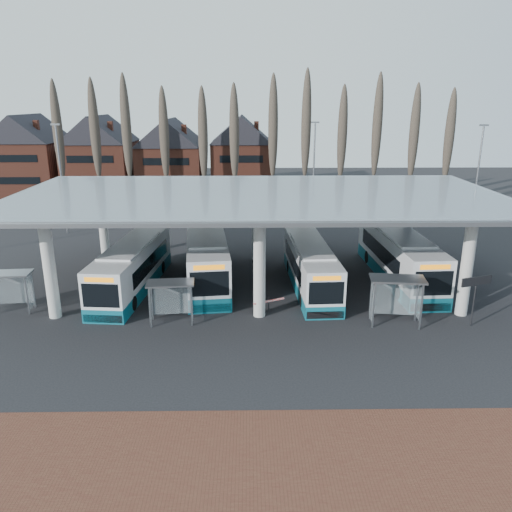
{
  "coord_description": "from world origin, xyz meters",
  "views": [
    {
      "loc": [
        -0.61,
        -24.61,
        12.18
      ],
      "look_at": [
        -0.13,
        7.0,
        2.28
      ],
      "focal_mm": 35.0,
      "sensor_mm": 36.0,
      "label": 1
    }
  ],
  "objects_px": {
    "bus_0": "(133,267)",
    "shelter_1": "(171,292)",
    "bus_2": "(310,267)",
    "bus_3": "(399,257)",
    "shelter_2": "(396,290)",
    "shelter_0": "(10,283)",
    "bus_1": "(207,257)"
  },
  "relations": [
    {
      "from": "bus_1",
      "to": "shelter_1",
      "type": "distance_m",
      "value": 7.36
    },
    {
      "from": "shelter_0",
      "to": "bus_1",
      "type": "bearing_deg",
      "value": 21.46
    },
    {
      "from": "bus_1",
      "to": "shelter_2",
      "type": "height_order",
      "value": "bus_1"
    },
    {
      "from": "shelter_1",
      "to": "shelter_2",
      "type": "relative_size",
      "value": 0.87
    },
    {
      "from": "bus_0",
      "to": "shelter_2",
      "type": "height_order",
      "value": "bus_0"
    },
    {
      "from": "bus_2",
      "to": "bus_3",
      "type": "xyz_separation_m",
      "value": [
        6.45,
        1.61,
        0.18
      ]
    },
    {
      "from": "bus_0",
      "to": "bus_3",
      "type": "distance_m",
      "value": 18.5
    },
    {
      "from": "bus_0",
      "to": "bus_1",
      "type": "bearing_deg",
      "value": 26.09
    },
    {
      "from": "bus_2",
      "to": "shelter_2",
      "type": "relative_size",
      "value": 3.48
    },
    {
      "from": "bus_3",
      "to": "bus_1",
      "type": "bearing_deg",
      "value": 177.36
    },
    {
      "from": "bus_0",
      "to": "shelter_1",
      "type": "distance_m",
      "value": 6.34
    },
    {
      "from": "shelter_2",
      "to": "bus_0",
      "type": "bearing_deg",
      "value": 166.96
    },
    {
      "from": "bus_0",
      "to": "bus_3",
      "type": "bearing_deg",
      "value": 10.59
    },
    {
      "from": "bus_1",
      "to": "bus_2",
      "type": "height_order",
      "value": "bus_1"
    },
    {
      "from": "bus_2",
      "to": "shelter_0",
      "type": "xyz_separation_m",
      "value": [
        -18.44,
        -3.76,
        0.36
      ]
    },
    {
      "from": "bus_0",
      "to": "shelter_1",
      "type": "xyz_separation_m",
      "value": [
        3.37,
        -5.36,
        0.3
      ]
    },
    {
      "from": "bus_0",
      "to": "shelter_2",
      "type": "relative_size",
      "value": 3.65
    },
    {
      "from": "bus_3",
      "to": "shelter_0",
      "type": "relative_size",
      "value": 4.5
    },
    {
      "from": "bus_3",
      "to": "shelter_2",
      "type": "relative_size",
      "value": 3.92
    },
    {
      "from": "bus_1",
      "to": "shelter_1",
      "type": "relative_size",
      "value": 4.54
    },
    {
      "from": "bus_0",
      "to": "bus_3",
      "type": "relative_size",
      "value": 0.93
    },
    {
      "from": "bus_3",
      "to": "bus_0",
      "type": "bearing_deg",
      "value": -176.81
    },
    {
      "from": "shelter_0",
      "to": "shelter_2",
      "type": "xyz_separation_m",
      "value": [
        22.54,
        -2.14,
        0.23
      ]
    },
    {
      "from": "bus_1",
      "to": "shelter_1",
      "type": "bearing_deg",
      "value": -107.48
    },
    {
      "from": "bus_3",
      "to": "shelter_2",
      "type": "xyz_separation_m",
      "value": [
        -2.35,
        -7.52,
        0.42
      ]
    },
    {
      "from": "shelter_0",
      "to": "shelter_1",
      "type": "height_order",
      "value": "same"
    },
    {
      "from": "bus_1",
      "to": "bus_2",
      "type": "xyz_separation_m",
      "value": [
        7.14,
        -1.7,
        -0.19
      ]
    },
    {
      "from": "bus_2",
      "to": "bus_0",
      "type": "bearing_deg",
      "value": 178.18
    },
    {
      "from": "shelter_0",
      "to": "shelter_2",
      "type": "bearing_deg",
      "value": -9.76
    },
    {
      "from": "bus_0",
      "to": "shelter_0",
      "type": "relative_size",
      "value": 4.2
    },
    {
      "from": "bus_1",
      "to": "shelter_2",
      "type": "relative_size",
      "value": 3.97
    },
    {
      "from": "bus_0",
      "to": "bus_1",
      "type": "relative_size",
      "value": 0.92
    }
  ]
}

